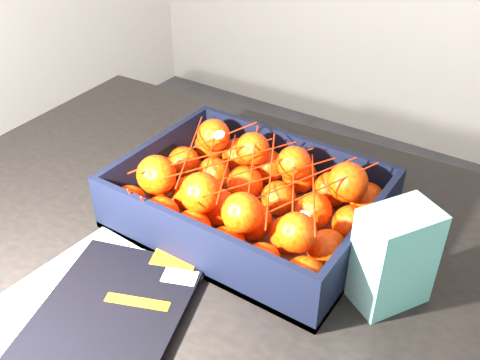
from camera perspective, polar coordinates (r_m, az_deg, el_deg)
The scene contains 6 objects.
table at distance 1.08m, azimuth -2.21°, elevation -7.64°, with size 1.24×0.86×0.75m.
magazine_stack at distance 0.86m, azimuth -14.97°, elevation -12.93°, with size 0.32×0.35×0.02m.
produce_crate at distance 0.98m, azimuth 0.98°, elevation -3.01°, with size 0.45×0.33×0.11m.
clementine_heap at distance 0.96m, azimuth 1.01°, elevation -1.71°, with size 0.43×0.32×0.12m.
mesh_net at distance 0.93m, azimuth 0.39°, elevation 0.92°, with size 0.37×0.30×0.10m.
retail_carton at distance 0.83m, azimuth 16.00°, elevation -7.88°, with size 0.07×0.11×0.17m, color silver.
Camera 1 is at (0.37, -0.67, 1.38)m, focal length 40.23 mm.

